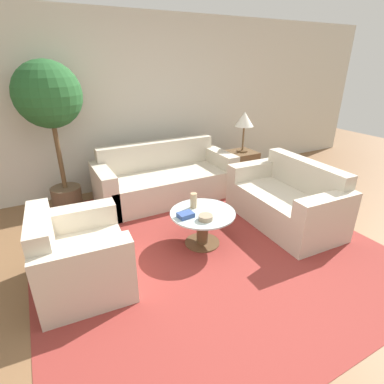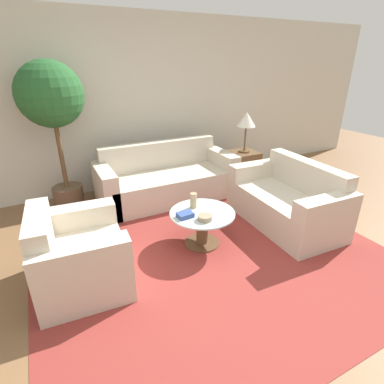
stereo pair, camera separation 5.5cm
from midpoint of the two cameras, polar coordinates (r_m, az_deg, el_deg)
name	(u,v)px [view 2 (the right image)]	position (r m, az deg, el deg)	size (l,w,h in m)	color
ground_plane	(234,293)	(2.89, 8.54, -18.55)	(14.00, 14.00, 0.00)	brown
wall_back	(129,105)	(4.90, -11.64, 15.89)	(10.00, 0.06, 2.60)	beige
rug	(202,243)	(3.51, 2.35, -9.68)	(3.59, 3.63, 0.01)	maroon
sofa_main	(166,180)	(4.55, -4.65, 2.32)	(2.03, 0.84, 0.81)	beige
armchair	(75,258)	(2.98, -20.81, -11.72)	(0.83, 0.97, 0.78)	beige
loveseat	(289,202)	(4.02, 18.31, -1.91)	(0.86, 1.50, 0.79)	beige
coffee_table	(202,224)	(3.37, 2.42, -6.02)	(0.72, 0.72, 0.40)	brown
side_table	(243,167)	(5.16, 9.99, 4.65)	(0.44, 0.44, 0.54)	brown
table_lamp	(246,121)	(4.97, 10.64, 13.17)	(0.30, 0.30, 0.65)	brown
potted_plant	(52,105)	(4.25, -24.77, 14.83)	(0.81, 0.81, 1.96)	brown
vase	(193,201)	(3.36, 0.74, -1.65)	(0.07, 0.07, 0.18)	tan
bowl	(205,218)	(3.14, 3.01, -4.91)	(0.15, 0.15, 0.05)	gray
book_stack	(185,215)	(3.19, -0.82, -4.38)	(0.17, 0.13, 0.05)	#334C8C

